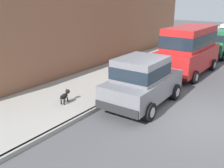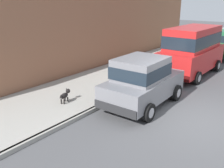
# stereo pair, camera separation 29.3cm
# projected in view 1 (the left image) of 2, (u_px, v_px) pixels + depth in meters

# --- Properties ---
(ground_plane) EXTENTS (80.00, 80.00, 0.00)m
(ground_plane) POSITION_uv_depth(u_px,v_px,m) (195.00, 119.00, 8.50)
(ground_plane) COLOR #4C4C4F
(curb) EXTENTS (0.16, 64.00, 0.14)m
(curb) POSITION_uv_depth(u_px,v_px,m) (117.00, 97.00, 10.25)
(curb) COLOR gray
(curb) RESTS_ON ground
(sidewalk) EXTENTS (3.60, 64.00, 0.14)m
(sidewalk) POSITION_uv_depth(u_px,v_px,m) (84.00, 88.00, 11.24)
(sidewalk) COLOR #99968E
(sidewalk) RESTS_ON ground
(car_grey_hatchback) EXTENTS (2.00, 3.83, 1.88)m
(car_grey_hatchback) POSITION_uv_depth(u_px,v_px,m) (142.00, 81.00, 9.40)
(car_grey_hatchback) COLOR slate
(car_grey_hatchback) RESTS_ON ground
(car_red_van) EXTENTS (2.21, 4.94, 2.52)m
(car_red_van) POSITION_uv_depth(u_px,v_px,m) (189.00, 48.00, 13.33)
(car_red_van) COLOR red
(car_red_van) RESTS_ON ground
(car_green_hatchback) EXTENTS (2.01, 3.83, 1.88)m
(car_green_hatchback) POSITION_uv_depth(u_px,v_px,m) (215.00, 43.00, 17.47)
(car_green_hatchback) COLOR #23663D
(car_green_hatchback) RESTS_ON ground
(dog_black) EXTENTS (0.33, 0.73, 0.49)m
(dog_black) POSITION_uv_depth(u_px,v_px,m) (65.00, 95.00, 9.44)
(dog_black) COLOR black
(dog_black) RESTS_ON sidewalk
(building_facade) EXTENTS (0.50, 20.00, 3.93)m
(building_facade) POSITION_uv_depth(u_px,v_px,m) (105.00, 32.00, 15.11)
(building_facade) COLOR #8C5B42
(building_facade) RESTS_ON ground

